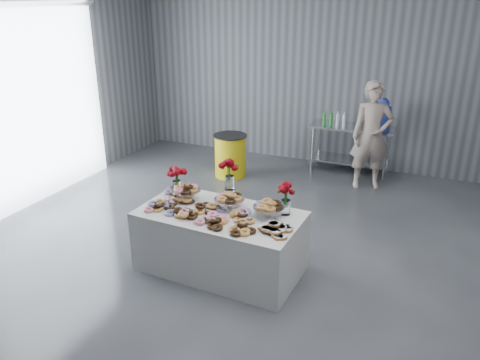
% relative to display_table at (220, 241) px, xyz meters
% --- Properties ---
extents(ground, '(9.00, 9.00, 0.00)m').
position_rel_display_table_xyz_m(ground, '(0.34, -0.18, -0.38)').
color(ground, '#36393E').
rests_on(ground, ground).
extents(room_walls, '(8.04, 9.04, 4.02)m').
position_rel_display_table_xyz_m(room_walls, '(0.07, -0.11, 2.26)').
color(room_walls, slate).
rests_on(room_walls, ground).
extents(display_table, '(1.94, 1.08, 0.75)m').
position_rel_display_table_xyz_m(display_table, '(0.00, 0.00, 0.00)').
color(display_table, white).
rests_on(display_table, ground).
extents(prep_table, '(1.50, 0.60, 0.90)m').
position_rel_display_table_xyz_m(prep_table, '(0.76, 3.92, 0.24)').
color(prep_table, silver).
rests_on(prep_table, ground).
extents(donut_mounds, '(1.84, 0.88, 0.09)m').
position_rel_display_table_xyz_m(donut_mounds, '(0.00, -0.05, 0.42)').
color(donut_mounds, '#C67D48').
rests_on(donut_mounds, display_table).
extents(cake_stand_left, '(0.36, 0.36, 0.17)m').
position_rel_display_table_xyz_m(cake_stand_left, '(-0.54, 0.17, 0.52)').
color(cake_stand_left, silver).
rests_on(cake_stand_left, display_table).
extents(cake_stand_mid, '(0.36, 0.36, 0.17)m').
position_rel_display_table_xyz_m(cake_stand_mid, '(0.06, 0.15, 0.52)').
color(cake_stand_mid, silver).
rests_on(cake_stand_mid, display_table).
extents(cake_stand_right, '(0.36, 0.36, 0.17)m').
position_rel_display_table_xyz_m(cake_stand_right, '(0.56, 0.13, 0.52)').
color(cake_stand_right, silver).
rests_on(cake_stand_right, display_table).
extents(danish_pile, '(0.48, 0.48, 0.11)m').
position_rel_display_table_xyz_m(danish_pile, '(0.74, -0.18, 0.43)').
color(danish_pile, white).
rests_on(danish_pile, display_table).
extents(bouquet_left, '(0.26, 0.26, 0.42)m').
position_rel_display_table_xyz_m(bouquet_left, '(-0.74, 0.28, 0.67)').
color(bouquet_left, white).
rests_on(bouquet_left, display_table).
extents(bouquet_right, '(0.26, 0.26, 0.42)m').
position_rel_display_table_xyz_m(bouquet_right, '(0.71, 0.27, 0.67)').
color(bouquet_right, white).
rests_on(bouquet_right, display_table).
extents(bouquet_center, '(0.26, 0.26, 0.57)m').
position_rel_display_table_xyz_m(bouquet_center, '(-0.03, 0.35, 0.75)').
color(bouquet_center, silver).
rests_on(bouquet_center, display_table).
extents(water_jug, '(0.28, 0.28, 0.55)m').
position_rel_display_table_xyz_m(water_jug, '(1.26, 3.92, 0.77)').
color(water_jug, blue).
rests_on(water_jug, prep_table).
extents(drink_bottles, '(0.54, 0.08, 0.27)m').
position_rel_display_table_xyz_m(drink_bottles, '(0.44, 3.82, 0.66)').
color(drink_bottles, '#268C33').
rests_on(drink_bottles, prep_table).
extents(person, '(0.77, 0.63, 1.82)m').
position_rel_display_table_xyz_m(person, '(1.18, 3.38, 0.54)').
color(person, '#CC8C93').
rests_on(person, ground).
extents(trash_barrel, '(0.61, 0.61, 0.78)m').
position_rel_display_table_xyz_m(trash_barrel, '(-1.20, 2.90, 0.01)').
color(trash_barrel, yellow).
rests_on(trash_barrel, ground).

